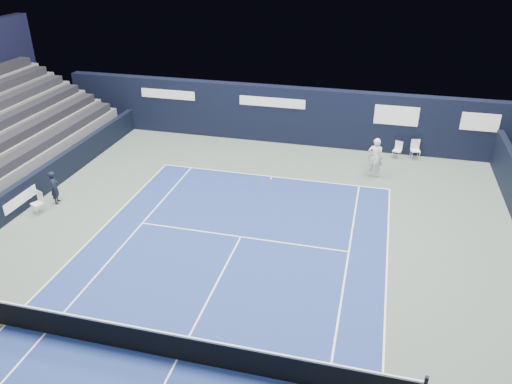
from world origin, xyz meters
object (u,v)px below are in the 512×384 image
at_px(line_judge_chair, 39,201).
at_px(tennis_player, 375,157).
at_px(tennis_net, 176,346).
at_px(folding_chair_back_a, 398,149).
at_px(folding_chair_back_b, 415,148).

bearing_deg(line_judge_chair, tennis_player, 50.30).
bearing_deg(tennis_net, folding_chair_back_a, 69.81).
xyz_separation_m(folding_chair_back_a, tennis_player, (-1.09, -2.54, 0.46)).
bearing_deg(folding_chair_back_b, folding_chair_back_a, 176.52).
height_order(line_judge_chair, tennis_net, tennis_net).
distance_m(line_judge_chair, tennis_net, 10.62).
height_order(line_judge_chair, tennis_player, tennis_player).
xyz_separation_m(folding_chair_back_a, folding_chair_back_b, (0.86, 0.13, 0.07)).
height_order(folding_chair_back_b, tennis_net, tennis_net).
distance_m(folding_chair_back_b, line_judge_chair, 18.05).
bearing_deg(tennis_player, tennis_net, -109.59).
height_order(folding_chair_back_a, line_judge_chair, line_judge_chair).
bearing_deg(tennis_player, folding_chair_back_a, 66.76).
relative_size(tennis_net, tennis_player, 6.66).
bearing_deg(folding_chair_back_a, tennis_net, -89.43).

